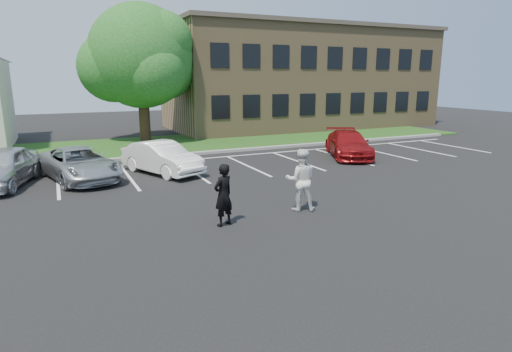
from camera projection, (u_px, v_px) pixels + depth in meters
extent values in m
plane|color=black|center=(270.00, 224.00, 12.57)|extent=(90.00, 90.00, 0.00)
cube|color=gray|center=(170.00, 155.00, 23.14)|extent=(40.00, 0.30, 0.15)
cube|color=#0F4C0F|center=(155.00, 145.00, 26.68)|extent=(44.00, 8.00, 0.08)
cube|color=silver|center=(58.00, 184.00, 17.32)|extent=(0.12, 5.20, 0.01)
cube|color=silver|center=(129.00, 177.00, 18.47)|extent=(0.12, 5.20, 0.01)
cube|color=silver|center=(192.00, 171.00, 19.62)|extent=(0.12, 5.20, 0.01)
cube|color=silver|center=(247.00, 166.00, 20.78)|extent=(0.12, 5.20, 0.01)
cube|color=silver|center=(297.00, 161.00, 21.93)|extent=(0.12, 5.20, 0.01)
cube|color=silver|center=(342.00, 157.00, 23.08)|extent=(0.12, 5.20, 0.01)
cube|color=silver|center=(383.00, 153.00, 24.23)|extent=(0.12, 5.20, 0.01)
cube|color=silver|center=(420.00, 149.00, 25.39)|extent=(0.12, 5.20, 0.01)
cube|color=silver|center=(453.00, 146.00, 26.54)|extent=(0.12, 5.20, 0.01)
cube|color=silver|center=(203.00, 159.00, 22.58)|extent=(34.00, 0.12, 0.01)
cube|color=#90774E|center=(300.00, 79.00, 36.83)|extent=(22.00, 10.00, 8.00)
cube|color=#4B4238|center=(301.00, 29.00, 35.89)|extent=(22.40, 10.40, 0.30)
cube|color=black|center=(221.00, 107.00, 29.02)|extent=(1.30, 0.06, 1.60)
cube|color=black|center=(220.00, 55.00, 28.24)|extent=(1.30, 0.06, 1.60)
cube|color=black|center=(252.00, 106.00, 29.96)|extent=(1.30, 0.06, 1.60)
cube|color=black|center=(251.00, 56.00, 29.19)|extent=(1.30, 0.06, 1.60)
cube|color=black|center=(280.00, 105.00, 30.91)|extent=(1.30, 0.06, 1.60)
cube|color=black|center=(281.00, 57.00, 30.14)|extent=(1.30, 0.06, 1.60)
cube|color=black|center=(308.00, 104.00, 31.86)|extent=(1.30, 0.06, 1.60)
cube|color=black|center=(309.00, 57.00, 31.08)|extent=(1.30, 0.06, 1.60)
cube|color=black|center=(333.00, 104.00, 32.80)|extent=(1.30, 0.06, 1.60)
cube|color=black|center=(335.00, 58.00, 32.03)|extent=(1.30, 0.06, 1.60)
cube|color=black|center=(357.00, 103.00, 33.75)|extent=(1.30, 0.06, 1.60)
cube|color=black|center=(360.00, 58.00, 32.98)|extent=(1.30, 0.06, 1.60)
cube|color=black|center=(380.00, 102.00, 34.70)|extent=(1.30, 0.06, 1.60)
cube|color=black|center=(383.00, 59.00, 33.92)|extent=(1.30, 0.06, 1.60)
cube|color=black|center=(402.00, 101.00, 35.64)|extent=(1.30, 0.06, 1.60)
cube|color=black|center=(405.00, 59.00, 34.87)|extent=(1.30, 0.06, 1.60)
cube|color=black|center=(422.00, 101.00, 36.59)|extent=(1.30, 0.06, 1.60)
cube|color=black|center=(426.00, 60.00, 35.82)|extent=(1.30, 0.06, 1.60)
cylinder|color=black|center=(145.00, 117.00, 28.24)|extent=(0.70, 0.70, 3.20)
sphere|color=#145413|center=(141.00, 56.00, 27.35)|extent=(6.60, 6.60, 6.60)
sphere|color=#145413|center=(164.00, 65.00, 28.74)|extent=(4.60, 4.60, 4.60)
sphere|color=#145413|center=(113.00, 67.00, 27.16)|extent=(4.40, 4.40, 4.40)
sphere|color=#145413|center=(153.00, 70.00, 26.40)|extent=(4.00, 4.00, 4.00)
sphere|color=#145413|center=(127.00, 52.00, 28.45)|extent=(4.20, 4.20, 4.20)
sphere|color=#145413|center=(162.00, 41.00, 26.85)|extent=(3.80, 3.80, 3.80)
imported|color=black|center=(223.00, 195.00, 12.29)|extent=(0.79, 0.67, 1.83)
imported|color=white|center=(301.00, 180.00, 13.69)|extent=(1.20, 1.09, 2.01)
imported|color=silver|center=(2.00, 167.00, 16.78)|extent=(2.97, 4.84, 1.54)
imported|color=#AFB2B7|center=(80.00, 164.00, 17.82)|extent=(3.43, 5.31, 1.36)
imported|color=white|center=(162.00, 158.00, 19.03)|extent=(3.11, 4.55, 1.42)
imported|color=maroon|center=(348.00, 144.00, 22.98)|extent=(3.73, 5.12, 1.38)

